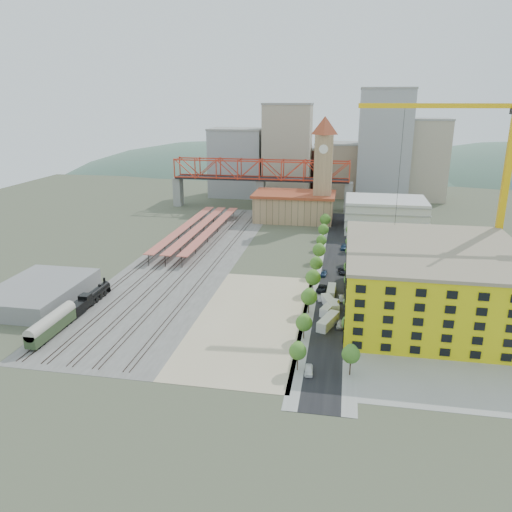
% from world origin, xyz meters
% --- Properties ---
extents(ground, '(400.00, 400.00, 0.00)m').
position_xyz_m(ground, '(0.00, 0.00, 0.00)').
color(ground, '#474C38').
rests_on(ground, ground).
extents(ballast_strip, '(36.00, 165.00, 0.06)m').
position_xyz_m(ballast_strip, '(-36.00, 17.50, 0.03)').
color(ballast_strip, '#605E59').
rests_on(ballast_strip, ground).
extents(dirt_lot, '(28.00, 67.00, 0.06)m').
position_xyz_m(dirt_lot, '(-4.00, -31.50, 0.03)').
color(dirt_lot, tan).
rests_on(dirt_lot, ground).
extents(street_asphalt, '(12.00, 170.00, 0.06)m').
position_xyz_m(street_asphalt, '(16.00, 15.00, 0.03)').
color(street_asphalt, black).
rests_on(street_asphalt, ground).
extents(sidewalk_west, '(3.00, 170.00, 0.04)m').
position_xyz_m(sidewalk_west, '(10.50, 15.00, 0.02)').
color(sidewalk_west, gray).
rests_on(sidewalk_west, ground).
extents(sidewalk_east, '(3.00, 170.00, 0.04)m').
position_xyz_m(sidewalk_east, '(21.50, 15.00, 0.02)').
color(sidewalk_east, gray).
rests_on(sidewalk_east, ground).
extents(construction_pad, '(50.00, 90.00, 0.06)m').
position_xyz_m(construction_pad, '(45.00, -20.00, 0.03)').
color(construction_pad, gray).
rests_on(construction_pad, ground).
extents(rail_tracks, '(26.56, 160.00, 0.18)m').
position_xyz_m(rail_tracks, '(-37.80, 17.50, 0.15)').
color(rail_tracks, '#382B23').
rests_on(rail_tracks, ground).
extents(platform_canopies, '(16.00, 80.00, 4.12)m').
position_xyz_m(platform_canopies, '(-41.00, 45.00, 3.99)').
color(platform_canopies, '#C4684B').
rests_on(platform_canopies, ground).
extents(station_hall, '(38.00, 24.00, 13.10)m').
position_xyz_m(station_hall, '(-5.00, 82.00, 6.67)').
color(station_hall, tan).
rests_on(station_hall, ground).
extents(clock_tower, '(12.00, 12.00, 52.00)m').
position_xyz_m(clock_tower, '(8.00, 79.99, 28.70)').
color(clock_tower, tan).
rests_on(clock_tower, ground).
extents(parking_garage, '(34.00, 26.00, 14.00)m').
position_xyz_m(parking_garage, '(36.00, 70.00, 7.00)').
color(parking_garage, silver).
rests_on(parking_garage, ground).
extents(truss_bridge, '(94.00, 9.60, 25.60)m').
position_xyz_m(truss_bridge, '(-25.00, 105.00, 18.86)').
color(truss_bridge, gray).
rests_on(truss_bridge, ground).
extents(construction_building, '(44.60, 50.60, 18.80)m').
position_xyz_m(construction_building, '(42.00, -20.00, 9.41)').
color(construction_building, yellow).
rests_on(construction_building, ground).
extents(warehouse, '(22.00, 32.00, 5.00)m').
position_xyz_m(warehouse, '(-66.00, -30.00, 2.50)').
color(warehouse, gray).
rests_on(warehouse, ground).
extents(street_trees, '(15.40, 124.40, 8.00)m').
position_xyz_m(street_trees, '(16.00, 5.00, 0.00)').
color(street_trees, '#3B681F').
rests_on(street_trees, ground).
extents(skyline, '(133.00, 46.00, 60.00)m').
position_xyz_m(skyline, '(7.47, 142.31, 22.81)').
color(skyline, '#9EA0A3').
rests_on(skyline, ground).
extents(distant_hills, '(647.00, 264.00, 227.00)m').
position_xyz_m(distant_hills, '(45.28, 260.00, -79.54)').
color(distant_hills, '#4C6B59').
rests_on(distant_hills, ground).
extents(locomotive, '(2.78, 21.41, 5.35)m').
position_xyz_m(locomotive, '(-50.00, -29.62, 2.00)').
color(locomotive, black).
rests_on(locomotive, ground).
extents(coach, '(3.07, 17.84, 5.60)m').
position_xyz_m(coach, '(-50.00, -49.40, 2.98)').
color(coach, '#2C3B20').
rests_on(coach, ground).
extents(tower_crane, '(58.44, 6.44, 62.41)m').
position_xyz_m(tower_crane, '(59.95, 4.61, 38.52)').
color(tower_crane, yellow).
rests_on(tower_crane, ground).
extents(site_trailer_a, '(5.58, 9.87, 2.62)m').
position_xyz_m(site_trailer_a, '(16.00, -32.21, 1.31)').
color(site_trailer_a, silver).
rests_on(site_trailer_a, ground).
extents(site_trailer_b, '(5.04, 9.14, 2.42)m').
position_xyz_m(site_trailer_b, '(16.00, -23.28, 1.21)').
color(site_trailer_b, silver).
rests_on(site_trailer_b, ground).
extents(site_trailer_c, '(5.44, 9.56, 2.54)m').
position_xyz_m(site_trailer_c, '(16.00, -20.21, 1.27)').
color(site_trailer_c, silver).
rests_on(site_trailer_c, ground).
extents(site_trailer_d, '(2.55, 8.84, 2.40)m').
position_xyz_m(site_trailer_d, '(16.00, -10.80, 1.20)').
color(site_trailer_d, silver).
rests_on(site_trailer_d, ground).
extents(car_0, '(2.02, 4.55, 1.52)m').
position_xyz_m(car_0, '(13.00, -55.97, 0.76)').
color(car_0, white).
rests_on(car_0, ground).
extents(car_1, '(2.11, 4.41, 1.39)m').
position_xyz_m(car_1, '(13.00, -15.56, 0.70)').
color(car_1, gray).
rests_on(car_1, ground).
extents(car_2, '(3.29, 5.94, 1.57)m').
position_xyz_m(car_2, '(13.00, -8.03, 0.79)').
color(car_2, black).
rests_on(car_2, ground).
extents(car_3, '(2.39, 4.81, 1.34)m').
position_xyz_m(car_3, '(13.00, 5.68, 0.67)').
color(car_3, navy).
rests_on(car_3, ground).
extents(car_4, '(1.98, 4.53, 1.52)m').
position_xyz_m(car_4, '(19.00, -32.16, 0.76)').
color(car_4, '#B8B8B8').
rests_on(car_4, ground).
extents(car_5, '(2.08, 4.45, 1.41)m').
position_xyz_m(car_5, '(19.00, -14.50, 0.70)').
color(car_5, '#97989C').
rests_on(car_5, ground).
extents(car_6, '(3.25, 5.78, 1.53)m').
position_xyz_m(car_6, '(19.00, 9.31, 0.76)').
color(car_6, black).
rests_on(car_6, ground).
extents(car_7, '(2.45, 5.52, 1.57)m').
position_xyz_m(car_7, '(19.00, 37.22, 0.79)').
color(car_7, navy).
rests_on(car_7, ground).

